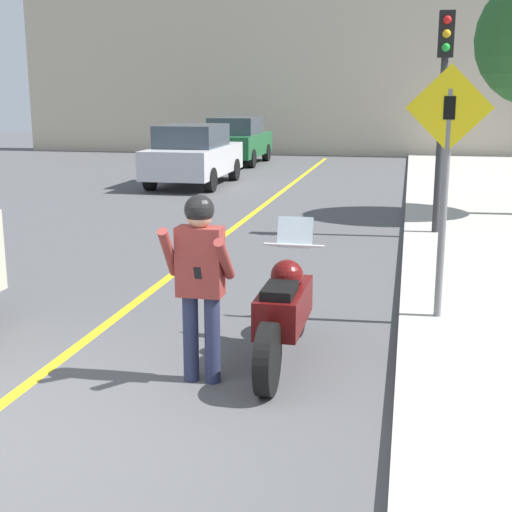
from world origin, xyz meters
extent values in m
plane|color=#4C4C4F|center=(0.00, 0.00, 0.00)|extent=(80.00, 80.00, 0.00)
cube|color=yellow|center=(-0.60, 6.00, 0.00)|extent=(0.12, 36.00, 0.01)
cube|color=beige|center=(0.00, 26.00, 4.00)|extent=(28.00, 1.20, 8.00)
cylinder|color=black|center=(1.53, 1.43, 0.32)|extent=(0.14, 0.64, 0.64)
cylinder|color=black|center=(1.53, 3.03, 0.32)|extent=(0.14, 0.64, 0.64)
cube|color=#510C0C|center=(1.53, 2.23, 0.55)|extent=(0.40, 1.11, 0.36)
sphere|color=#510C0C|center=(1.53, 2.38, 0.81)|extent=(0.32, 0.32, 0.32)
cube|color=black|center=(1.53, 1.98, 0.77)|extent=(0.28, 0.48, 0.10)
cylinder|color=silver|center=(1.53, 2.78, 1.03)|extent=(0.62, 0.03, 0.03)
cube|color=silver|center=(1.53, 2.85, 1.15)|extent=(0.36, 0.12, 0.31)
cylinder|color=#282D4C|center=(0.80, 1.59, 0.40)|extent=(0.14, 0.14, 0.80)
cylinder|color=#282D4C|center=(1.00, 1.59, 0.40)|extent=(0.14, 0.14, 0.80)
cube|color=maroon|center=(0.90, 1.59, 1.10)|extent=(0.40, 0.22, 0.61)
cylinder|color=maroon|center=(0.65, 1.49, 1.20)|extent=(0.09, 0.37, 0.48)
cylinder|color=maroon|center=(1.15, 1.47, 1.17)|extent=(0.09, 0.43, 0.43)
sphere|color=tan|center=(0.90, 1.59, 1.51)|extent=(0.22, 0.22, 0.22)
sphere|color=black|center=(0.90, 1.59, 1.56)|extent=(0.26, 0.26, 0.26)
cube|color=black|center=(0.96, 1.31, 1.07)|extent=(0.06, 0.05, 0.11)
cylinder|color=slate|center=(3.01, 3.67, 1.34)|extent=(0.08, 0.08, 2.47)
cube|color=yellow|center=(3.01, 3.65, 2.38)|extent=(0.91, 0.02, 0.91)
cube|color=black|center=(3.01, 3.64, 2.38)|extent=(0.12, 0.01, 0.24)
cylinder|color=#2D2D30|center=(3.14, 8.73, 1.99)|extent=(0.12, 0.12, 3.77)
cube|color=black|center=(3.14, 8.71, 3.49)|extent=(0.26, 0.22, 0.76)
sphere|color=red|center=(3.14, 8.59, 3.71)|extent=(0.14, 0.14, 0.14)
sphere|color=gold|center=(3.14, 8.59, 3.49)|extent=(0.14, 0.14, 0.14)
sphere|color=green|center=(3.14, 8.59, 3.27)|extent=(0.14, 0.14, 0.14)
cylinder|color=black|center=(-4.07, 16.27, 0.32)|extent=(0.22, 0.64, 0.64)
cylinder|color=black|center=(-2.41, 16.27, 0.32)|extent=(0.22, 0.64, 0.64)
cylinder|color=black|center=(-4.07, 13.67, 0.32)|extent=(0.22, 0.64, 0.64)
cylinder|color=black|center=(-2.41, 13.67, 0.32)|extent=(0.22, 0.64, 0.64)
cube|color=silver|center=(-3.24, 14.97, 0.70)|extent=(1.80, 4.20, 0.76)
cube|color=#38424C|center=(-3.24, 14.80, 1.38)|extent=(1.58, 2.18, 0.60)
cylinder|color=black|center=(-4.34, 22.50, 0.32)|extent=(0.22, 0.64, 0.64)
cylinder|color=black|center=(-2.69, 22.50, 0.32)|extent=(0.22, 0.64, 0.64)
cylinder|color=black|center=(-4.34, 19.90, 0.32)|extent=(0.22, 0.64, 0.64)
cylinder|color=black|center=(-2.69, 19.90, 0.32)|extent=(0.22, 0.64, 0.64)
cube|color=#1E6033|center=(-3.51, 21.20, 0.70)|extent=(1.80, 4.20, 0.76)
cube|color=#38424C|center=(-3.51, 21.03, 1.38)|extent=(1.58, 2.18, 0.60)
camera|label=1|loc=(2.63, -4.18, 2.53)|focal=50.00mm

